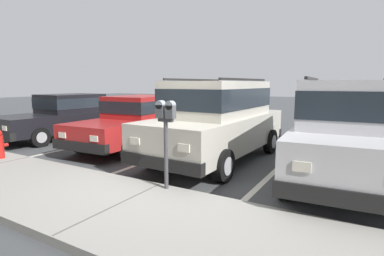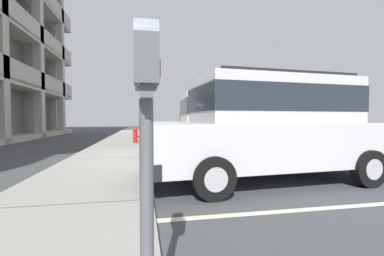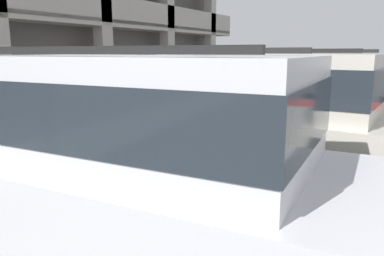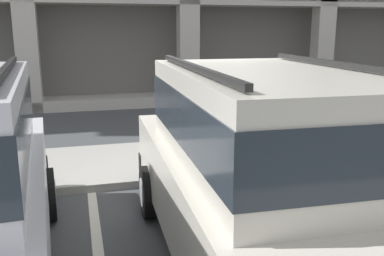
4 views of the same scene
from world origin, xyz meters
name	(u,v)px [view 2 (image 2 of 4)]	position (x,y,z in m)	size (l,w,h in m)	color
ground_plane	(154,163)	(0.00, 0.00, -0.05)	(80.00, 80.00, 0.10)	#444749
sidewalk	(107,160)	(0.00, 1.30, 0.06)	(40.00, 2.20, 0.12)	#9E9B93
parking_stall_lines	(192,153)	(1.48, -1.40, 0.00)	(11.99, 4.80, 0.01)	silver
silver_suv	(230,123)	(0.06, -2.30, 1.09)	(2.14, 4.84, 2.03)	beige
red_sedan	(269,125)	(-2.83, -2.11, 1.09)	(2.25, 4.90, 2.03)	silver
dark_hatchback	(213,128)	(2.90, -2.58, 0.82)	(2.01, 4.57, 1.54)	red
blue_coupe	(196,126)	(6.10, -2.50, 0.82)	(2.04, 4.58, 1.54)	black
parking_meter_near	(142,118)	(-0.23, 0.35, 1.25)	(0.35, 0.12, 1.52)	#47474C
parking_meter_far	(146,107)	(-6.17, 0.32, 1.26)	(0.35, 0.12, 1.53)	#595B60
fire_hydrant	(135,136)	(4.48, 0.65, 0.46)	(0.30, 0.30, 0.70)	red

